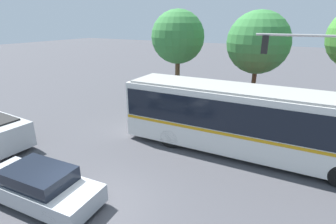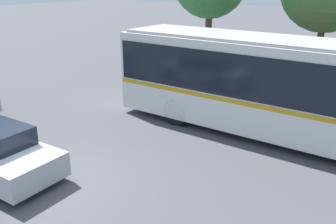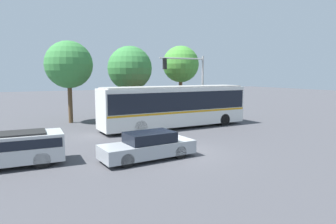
% 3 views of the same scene
% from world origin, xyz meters
% --- Properties ---
extents(ground_plane, '(140.00, 140.00, 0.00)m').
position_xyz_m(ground_plane, '(0.00, 0.00, 0.00)').
color(ground_plane, '#444449').
extents(city_bus, '(12.27, 2.94, 3.34)m').
position_xyz_m(city_bus, '(3.72, 6.92, 1.90)').
color(city_bus, silver).
rests_on(city_bus, ground).
extents(flowering_hedge, '(6.83, 1.49, 1.48)m').
position_xyz_m(flowering_hedge, '(3.41, 10.92, 0.73)').
color(flowering_hedge, '#286028').
rests_on(flowering_hedge, ground).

